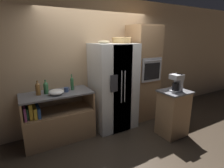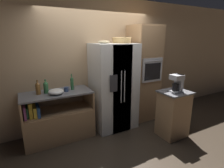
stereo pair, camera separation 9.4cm
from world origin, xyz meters
The scene contains 14 objects.
ground_plane centered at (0.00, 0.00, 0.00)m, with size 20.00×20.00×0.00m, color #382D23.
wall_back centered at (0.00, 0.47, 1.40)m, with size 12.00×0.06×2.80m.
counter_left centered at (-1.04, 0.13, 0.35)m, with size 1.30×0.62×0.95m.
refrigerator centered at (0.17, 0.07, 0.92)m, with size 0.90×0.77×1.84m.
wall_oven centered at (1.02, 0.14, 1.12)m, with size 0.66×0.66×2.23m.
island_counter centered at (1.03, -0.86, 0.47)m, with size 0.56×0.49×0.94m.
wicker_basket centered at (0.36, 0.07, 1.91)m, with size 0.40×0.40×0.12m.
fruit_bowl centered at (-0.04, 0.09, 1.87)m, with size 0.24×0.24×0.06m.
bottle_tall centered at (-1.33, 0.17, 1.07)m, with size 0.08×0.08×0.27m.
bottle_short centered at (-0.70, 0.18, 1.08)m, with size 0.06×0.06×0.32m.
bottle_wide centered at (-1.20, 0.17, 1.07)m, with size 0.08×0.08×0.26m.
mug centered at (-0.84, 0.11, 0.99)m, with size 0.11×0.08×0.09m.
mixing_bowl centered at (-1.05, 0.03, 1.00)m, with size 0.28×0.28×0.09m.
coffee_maker centered at (1.04, -0.88, 1.13)m, with size 0.22×0.19×0.33m.
Camera 2 is at (-1.57, -3.14, 1.95)m, focal length 28.00 mm.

